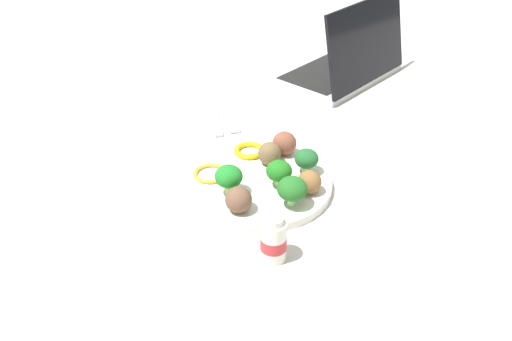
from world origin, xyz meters
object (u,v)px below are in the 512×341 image
yogurt_bottle (275,240)px  meatball_front_right (284,143)px  plate (256,183)px  broccoli_floret_front_left (229,177)px  meatball_back_left (270,154)px  meatball_mid_right (309,182)px  broccoli_floret_near_rim (279,171)px  pepper_ring_mid_left (249,150)px  broccoli_floret_far_rim (307,159)px  laptop (343,64)px  knife (216,122)px  meatball_center (239,200)px  broccoli_floret_mid_right (292,189)px  pepper_ring_back_right (211,173)px  napkin (224,122)px  fork (232,121)px

yogurt_bottle → meatball_front_right: bearing=166.8°
plate → broccoli_floret_front_left: size_ratio=4.96×
meatball_back_left → meatball_mid_right: 0.12m
broccoli_floret_near_rim → pepper_ring_mid_left: bearing=-162.6°
broccoli_floret_far_rim → laptop: laptop is taller
broccoli_floret_near_rim → knife: size_ratio=0.35×
knife → laptop: laptop is taller
broccoli_floret_front_left → meatball_center: size_ratio=1.24×
broccoli_floret_far_rim → meatball_center: bearing=-53.8°
meatball_center → laptop: 0.65m
broccoli_floret_mid_right → pepper_ring_back_right: 0.18m
meatball_front_right → napkin: bearing=-149.5°
broccoli_floret_mid_right → broccoli_floret_near_rim: bearing=-169.1°
broccoli_floret_mid_right → napkin: (-0.35, -0.09, -0.05)m
meatball_center → meatball_front_right: size_ratio=0.96×
fork → pepper_ring_back_right: bearing=-15.3°
plate → laptop: 0.55m
meatball_front_right → meatball_back_left: (0.03, -0.03, -0.00)m
meatball_center → pepper_ring_mid_left: meatball_center is taller
meatball_front_right → meatball_mid_right: size_ratio=1.10×
meatball_center → fork: 0.35m
plate → broccoli_floret_near_rim: size_ratio=5.49×
meatball_front_right → knife: 0.21m
meatball_mid_right → broccoli_floret_far_rim: bearing=172.8°
broccoli_floret_front_left → knife: broccoli_floret_front_left is taller
broccoli_floret_near_rim → meatball_back_left: (-0.08, -0.00, -0.01)m
broccoli_floret_far_rim → meatball_front_right: 0.08m
plate → broccoli_floret_front_left: broccoli_floret_front_left is taller
plate → meatball_back_left: (-0.05, 0.03, 0.03)m
meatball_front_right → knife: (-0.17, -0.12, -0.03)m
meatball_mid_right → plate: bearing=-120.7°
broccoli_floret_near_rim → yogurt_bottle: yogurt_bottle is taller
broccoli_floret_far_rim → napkin: 0.29m
broccoli_floret_far_rim → pepper_ring_back_right: bearing=-94.9°
meatball_back_left → knife: bearing=-156.5°
pepper_ring_back_right → napkin: (-0.24, 0.04, -0.02)m
knife → laptop: 0.41m
napkin → yogurt_bottle: bearing=4.8°
napkin → yogurt_bottle: size_ratio=2.15×
pepper_ring_mid_left → yogurt_bottle: bearing=0.5°
broccoli_floret_front_left → meatball_front_right: bearing=135.4°
broccoli_floret_front_left → meatball_front_right: size_ratio=1.19×
plate → yogurt_bottle: size_ratio=3.55×
pepper_ring_back_right → pepper_ring_mid_left: size_ratio=1.06×
fork → plate: bearing=4.3°
meatball_front_right → broccoli_floret_near_rim: bearing=-15.2°
meatball_mid_right → pepper_ring_back_right: size_ratio=0.66×
broccoli_floret_mid_right → knife: broccoli_floret_mid_right is taller
pepper_ring_mid_left → napkin: bearing=-167.6°
broccoli_floret_far_rim → meatball_front_right: bearing=-158.8°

